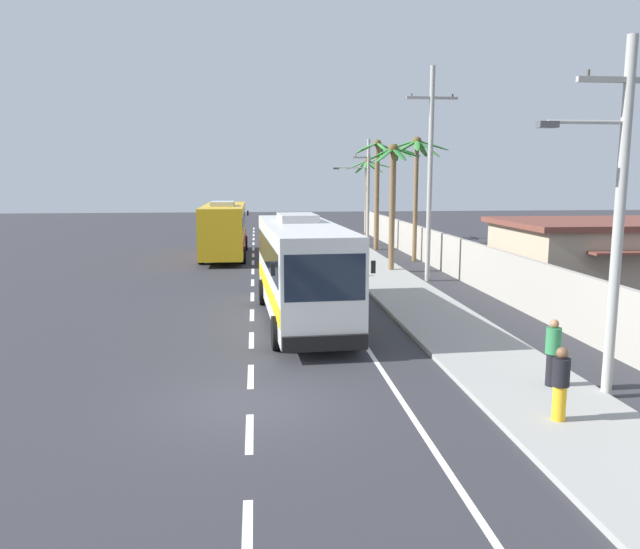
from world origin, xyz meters
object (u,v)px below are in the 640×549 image
coach_bus_far_lane (224,228)px  utility_pole_mid (430,171)px  utility_pole_nearest (617,209)px  palm_fourth (395,170)px  pedestrian_midwalk (553,351)px  pedestrian_near_kerb (560,382)px  motorcycle_beside_bus (333,267)px  utility_pole_far (367,189)px  coach_bus_foreground (302,267)px  palm_third (377,178)px  palm_farthest (367,181)px  palm_nearest (416,169)px  roadside_building (625,257)px  palm_second (393,186)px

coach_bus_far_lane → utility_pole_mid: (10.62, -10.51, 3.54)m
utility_pole_nearest → palm_fourth: size_ratio=1.07×
pedestrian_midwalk → pedestrian_near_kerb: bearing=130.9°
motorcycle_beside_bus → pedestrian_midwalk: pedestrian_midwalk is taller
utility_pole_mid → utility_pole_far: 16.73m
coach_bus_foreground → palm_third: size_ratio=1.37×
coach_bus_far_lane → palm_farthest: palm_farthest is taller
palm_third → utility_pole_nearest: bearing=-90.9°
coach_bus_far_lane → pedestrian_midwalk: size_ratio=6.59×
pedestrian_midwalk → palm_farthest: (2.15, 37.01, 3.89)m
coach_bus_foreground → palm_farthest: 30.04m
palm_nearest → roadside_building: size_ratio=0.70×
palm_second → palm_fourth: bearing=76.8°
palm_nearest → palm_second: size_ratio=1.10×
coach_bus_far_lane → palm_farthest: bearing=42.5°
utility_pole_nearest → palm_second: (-0.74, 19.81, 0.25)m
utility_pole_nearest → palm_third: 30.43m
pedestrian_near_kerb → utility_pole_nearest: utility_pole_nearest is taller
coach_bus_foreground → utility_pole_nearest: 11.12m
palm_second → roadside_building: 12.00m
motorcycle_beside_bus → utility_pole_nearest: size_ratio=0.24×
motorcycle_beside_bus → utility_pole_mid: bearing=-10.7°
pedestrian_midwalk → roadside_building: bearing=-64.3°
motorcycle_beside_bus → utility_pole_far: (4.56, 15.80, 3.67)m
pedestrian_near_kerb → utility_pole_far: (2.20, 34.91, 3.35)m
pedestrian_near_kerb → palm_farthest: bearing=110.3°
palm_nearest → roadside_building: (6.60, -11.54, -4.03)m
coach_bus_far_lane → palm_fourth: (12.60, 6.05, 3.78)m
utility_pole_far → utility_pole_nearest: bearing=-90.5°
motorcycle_beside_bus → roadside_building: bearing=-22.3°
palm_second → palm_third: palm_third is taller
pedestrian_near_kerb → palm_second: size_ratio=0.23×
pedestrian_near_kerb → palm_fourth: size_ratio=0.20×
palm_farthest → roadside_building: (7.12, -25.10, -3.23)m
coach_bus_far_lane → palm_fourth: 14.48m
pedestrian_midwalk → palm_fourth: (3.44, 32.70, 4.69)m
pedestrian_midwalk → utility_pole_nearest: size_ratio=0.20×
palm_third → palm_fourth: palm_third is taller
utility_pole_mid → roadside_building: bearing=-28.4°
utility_pole_nearest → palm_fourth: bearing=85.8°
palm_nearest → roadside_building: palm_nearest is taller
palm_second → palm_fourth: size_ratio=0.91×
palm_farthest → utility_pole_far: bearing=-101.1°
utility_pole_nearest → palm_second: bearing=92.1°
coach_bus_far_lane → palm_second: palm_second is taller
utility_pole_nearest → pedestrian_near_kerb: bearing=-141.1°
palm_fourth → roadside_building: bearing=-74.3°
palm_third → roadside_building: bearing=-66.7°
coach_bus_far_lane → motorcycle_beside_bus: (5.93, -9.62, -1.27)m
palm_nearest → pedestrian_midwalk: bearing=-96.5°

